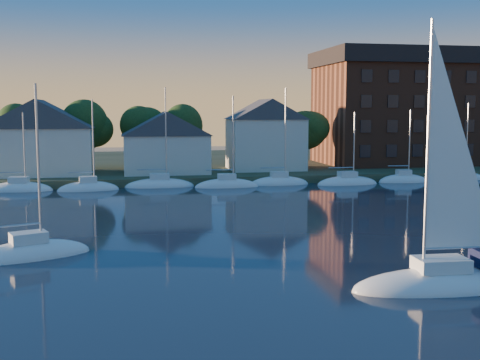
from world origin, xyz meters
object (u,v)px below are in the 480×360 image
object	(u,v)px
clubhouse_west	(40,136)
drifting_sailboat_left	(30,256)
condo_block	(418,107)
clubhouse_east	(265,134)
hero_sailboat	(443,277)
clubhouse_centre	(166,142)

from	to	relation	value
clubhouse_west	drifting_sailboat_left	xyz separation A→B (m)	(4.52, -41.74, -5.84)
clubhouse_west	condo_block	world-z (taller)	condo_block
clubhouse_east	hero_sailboat	world-z (taller)	hero_sailboat
drifting_sailboat_left	hero_sailboat	bearing A→B (deg)	-47.72
clubhouse_east	hero_sailboat	bearing A→B (deg)	-93.33
clubhouse_centre	condo_block	world-z (taller)	condo_block
condo_block	hero_sailboat	world-z (taller)	condo_block
clubhouse_east	drifting_sailboat_left	xyz separation A→B (m)	(-25.48, -42.74, -5.90)
clubhouse_centre	drifting_sailboat_left	world-z (taller)	drifting_sailboat_left
hero_sailboat	drifting_sailboat_left	distance (m)	24.93
clubhouse_west	hero_sailboat	world-z (taller)	hero_sailboat
clubhouse_west	drifting_sailboat_left	world-z (taller)	drifting_sailboat_left
clubhouse_west	condo_block	xyz separation A→B (m)	(56.00, 6.95, 3.86)
condo_block	drifting_sailboat_left	distance (m)	71.52
condo_block	drifting_sailboat_left	size ratio (longest dim) A/B	2.57
clubhouse_east	condo_block	xyz separation A→B (m)	(26.00, 5.95, 3.79)
condo_block	hero_sailboat	bearing A→B (deg)	-116.00
clubhouse_centre	drifting_sailboat_left	distance (m)	42.63
clubhouse_west	hero_sailboat	bearing A→B (deg)	-63.02
clubhouse_centre	condo_block	distance (m)	41.05
clubhouse_centre	clubhouse_east	bearing A→B (deg)	8.13
clubhouse_east	drifting_sailboat_left	distance (m)	50.11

